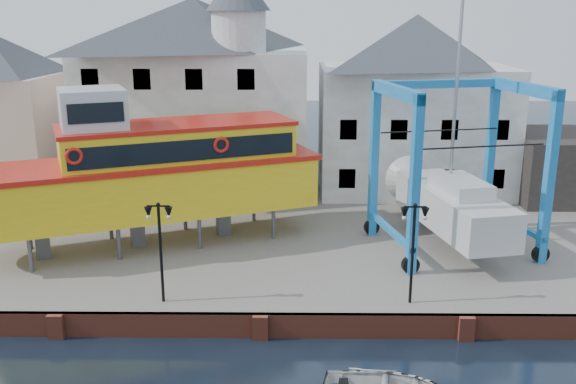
{
  "coord_description": "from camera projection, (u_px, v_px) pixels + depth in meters",
  "views": [
    {
      "loc": [
        1.32,
        -22.62,
        12.34
      ],
      "look_at": [
        1.0,
        7.0,
        4.0
      ],
      "focal_mm": 40.0,
      "sensor_mm": 36.0,
      "label": 1
    }
  ],
  "objects": [
    {
      "name": "ground",
      "position": [
        261.0,
        338.0,
        25.13
      ],
      "size": [
        140.0,
        140.0,
        0.0
      ],
      "primitive_type": "plane",
      "color": "black",
      "rests_on": "ground"
    },
    {
      "name": "hardstanding",
      "position": [
        271.0,
        233.0,
        35.58
      ],
      "size": [
        44.0,
        22.0,
        1.0
      ],
      "primitive_type": "cube",
      "color": "slate",
      "rests_on": "ground"
    },
    {
      "name": "quay_wall",
      "position": [
        261.0,
        326.0,
        25.09
      ],
      "size": [
        44.0,
        0.47,
        1.0
      ],
      "color": "brown",
      "rests_on": "ground"
    },
    {
      "name": "building_white_main",
      "position": [
        198.0,
        93.0,
        40.89
      ],
      "size": [
        14.0,
        8.3,
        14.0
      ],
      "color": "#B7B8B2",
      "rests_on": "hardstanding"
    },
    {
      "name": "building_white_right",
      "position": [
        413.0,
        104.0,
        41.53
      ],
      "size": [
        12.0,
        8.0,
        11.2
      ],
      "color": "#B7B8B2",
      "rests_on": "hardstanding"
    },
    {
      "name": "shed_dark",
      "position": [
        574.0,
        165.0,
        40.48
      ],
      "size": [
        8.0,
        7.0,
        4.0
      ],
      "primitive_type": "cube",
      "color": "#262422",
      "rests_on": "hardstanding"
    },
    {
      "name": "lamp_post_left",
      "position": [
        159.0,
        227.0,
        25.2
      ],
      "size": [
        1.12,
        0.32,
        4.2
      ],
      "color": "black",
      "rests_on": "hardstanding"
    },
    {
      "name": "lamp_post_right",
      "position": [
        414.0,
        228.0,
        25.09
      ],
      "size": [
        1.12,
        0.32,
        4.2
      ],
      "color": "black",
      "rests_on": "hardstanding"
    },
    {
      "name": "tour_boat",
      "position": [
        134.0,
        173.0,
        31.26
      ],
      "size": [
        18.5,
        11.0,
        7.94
      ],
      "rotation": [
        0.0,
        0.0,
        0.39
      ],
      "color": "#59595E",
      "rests_on": "hardstanding"
    },
    {
      "name": "travel_lift",
      "position": [
        446.0,
        192.0,
        32.18
      ],
      "size": [
        8.33,
        10.65,
        15.61
      ],
      "rotation": [
        0.0,
        0.0,
        0.22
      ],
      "color": "#1964A5",
      "rests_on": "hardstanding"
    }
  ]
}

